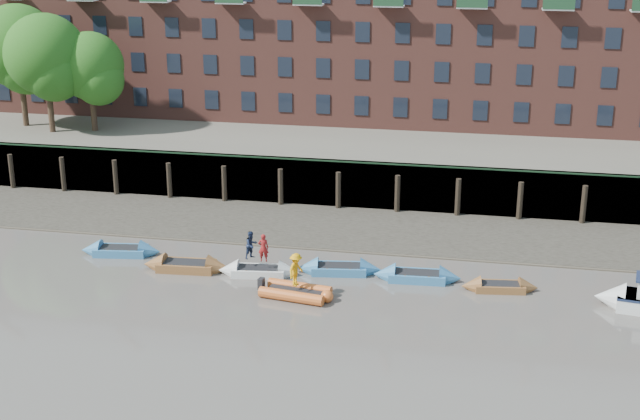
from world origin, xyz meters
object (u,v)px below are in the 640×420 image
(rowboat_2, at_px, (186,266))
(rowboat_6, at_px, (500,287))
(rowboat_3, at_px, (259,271))
(rowboat_5, at_px, (417,276))
(person_rower_a, at_px, (263,248))
(rowboat_4, at_px, (339,269))
(rib_tender, at_px, (298,292))
(rowboat_1, at_px, (121,251))
(person_rower_b, at_px, (251,245))
(person_rib_crew, at_px, (296,270))

(rowboat_2, relative_size, rowboat_6, 1.20)
(rowboat_3, xyz_separation_m, rowboat_5, (8.71, 0.93, 0.01))
(person_rower_a, bearing_deg, rowboat_2, -6.35)
(rowboat_4, bearing_deg, rowboat_2, -179.68)
(rowboat_4, xyz_separation_m, rib_tender, (-1.53, -3.64, 0.05))
(rowboat_1, height_order, rowboat_6, rowboat_1)
(rowboat_1, relative_size, rowboat_2, 0.96)
(rowboat_1, xyz_separation_m, rowboat_3, (8.76, -1.44, -0.01))
(rowboat_2, bearing_deg, rowboat_6, -1.95)
(rowboat_4, distance_m, rowboat_5, 4.38)
(rowboat_2, bearing_deg, person_rower_b, 1.38)
(rowboat_4, xyz_separation_m, rowboat_5, (4.37, -0.21, 0.00))
(rowboat_3, bearing_deg, rowboat_5, -0.72)
(rowboat_3, height_order, person_rower_b, person_rower_b)
(rowboat_2, xyz_separation_m, person_rower_a, (4.49, 0.02, 1.43))
(rowboat_1, xyz_separation_m, person_rower_a, (9.08, -1.52, 1.44))
(rowboat_1, distance_m, person_rower_a, 9.32)
(rowboat_1, xyz_separation_m, rowboat_2, (4.58, -1.54, 0.01))
(rowboat_2, relative_size, rowboat_5, 1.04)
(rowboat_1, xyz_separation_m, person_rower_b, (8.31, -1.21, 1.44))
(rowboat_6, height_order, person_rib_crew, person_rib_crew)
(rowboat_5, bearing_deg, rowboat_2, -178.59)
(rowboat_2, distance_m, rowboat_3, 4.18)
(rowboat_4, relative_size, rowboat_5, 1.00)
(rowboat_3, height_order, person_rib_crew, person_rib_crew)
(rowboat_3, distance_m, person_rib_crew, 3.81)
(person_rib_crew, bearing_deg, rowboat_1, 90.53)
(rowboat_5, distance_m, rib_tender, 6.83)
(rowboat_6, xyz_separation_m, person_rower_a, (-12.84, -0.49, 1.47))
(rowboat_3, distance_m, person_rower_a, 1.49)
(person_rib_crew, bearing_deg, rowboat_3, 67.16)
(rowboat_3, bearing_deg, person_rib_crew, -48.74)
(rowboat_2, bearing_deg, person_rib_crew, -22.18)
(rowboat_5, bearing_deg, rowboat_3, -177.07)
(rowboat_4, xyz_separation_m, person_rib_crew, (-1.67, -3.54, 1.27))
(rowboat_1, relative_size, person_rower_a, 3.04)
(rowboat_5, relative_size, person_rower_b, 3.08)
(rowboat_3, relative_size, rowboat_5, 0.96)
(rowboat_2, height_order, person_rib_crew, person_rib_crew)
(rowboat_4, bearing_deg, rib_tender, -120.82)
(rowboat_4, relative_size, person_rib_crew, 2.73)
(rowboat_5, xyz_separation_m, rib_tender, (-5.91, -3.43, 0.04))
(rowboat_5, height_order, person_rower_a, person_rower_a)
(rowboat_1, relative_size, person_rib_crew, 2.73)
(rowboat_6, distance_m, person_rib_crew, 10.93)
(rowboat_3, bearing_deg, rowboat_4, 7.92)
(rowboat_6, relative_size, person_rower_a, 2.63)
(person_rower_a, bearing_deg, person_rower_b, -28.50)
(rowboat_3, xyz_separation_m, rowboat_6, (13.16, 0.41, -0.02))
(rowboat_3, xyz_separation_m, person_rower_a, (0.32, -0.08, 1.45))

